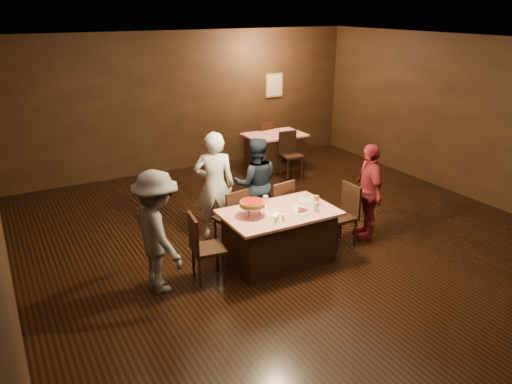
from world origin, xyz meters
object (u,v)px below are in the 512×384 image
(diner_red_shirt, at_px, (368,191))
(glass_back, at_px, (266,200))
(main_table, at_px, (279,236))
(pizza_stand, at_px, (253,203))
(glass_front_right, at_px, (316,207))
(chair_back_far, at_px, (262,141))
(chair_back_near, at_px, (291,154))
(chair_far_left, at_px, (231,217))
(diner_grey_knit, at_px, (158,232))
(glass_amber, at_px, (316,200))
(chair_end_right, at_px, (340,216))
(chair_far_right, at_px, (276,208))
(plate_empty, at_px, (306,200))
(chair_end_left, at_px, (208,247))
(diner_navy_hoodie, at_px, (256,184))
(diner_white_jacket, at_px, (215,186))
(back_table, at_px, (275,151))

(diner_red_shirt, distance_m, glass_back, 1.72)
(main_table, bearing_deg, pizza_stand, 172.87)
(glass_front_right, bearing_deg, chair_back_far, 69.22)
(chair_back_near, relative_size, glass_back, 6.79)
(chair_far_left, bearing_deg, chair_back_far, -135.37)
(diner_grey_knit, distance_m, glass_amber, 2.35)
(chair_end_right, xyz_separation_m, diner_grey_knit, (-2.85, 0.08, 0.34))
(chair_far_right, relative_size, glass_front_right, 6.79)
(main_table, xyz_separation_m, plate_empty, (0.55, 0.15, 0.39))
(chair_far_right, xyz_separation_m, chair_back_near, (1.83, 2.40, 0.00))
(chair_end_left, height_order, pizza_stand, pizza_stand)
(chair_far_left, relative_size, glass_back, 6.79)
(main_table, bearing_deg, diner_navy_hoodie, 77.05)
(diner_navy_hoodie, bearing_deg, diner_white_jacket, 20.48)
(chair_end_left, bearing_deg, chair_end_right, -81.94)
(chair_back_near, height_order, chair_back_far, same)
(chair_end_right, xyz_separation_m, glass_front_right, (-0.65, -0.25, 0.37))
(main_table, xyz_separation_m, glass_front_right, (0.45, -0.25, 0.46))
(chair_end_right, bearing_deg, diner_grey_knit, -92.93)
(main_table, height_order, pizza_stand, pizza_stand)
(chair_far_left, xyz_separation_m, pizza_stand, (0.00, -0.70, 0.48))
(diner_white_jacket, distance_m, pizza_stand, 1.13)
(chair_far_right, distance_m, chair_back_far, 4.13)
(diner_navy_hoodie, xyz_separation_m, pizza_stand, (-0.67, -1.13, 0.18))
(plate_empty, distance_m, glass_amber, 0.22)
(chair_far_left, distance_m, pizza_stand, 0.85)
(diner_red_shirt, xyz_separation_m, glass_front_right, (-1.20, -0.28, 0.08))
(diner_white_jacket, distance_m, glass_back, 0.97)
(diner_navy_hoodie, xyz_separation_m, plate_empty, (0.28, -1.03, 0.01))
(chair_back_far, height_order, glass_amber, chair_back_far)
(chair_far_left, height_order, diner_navy_hoodie, diner_navy_hoodie)
(diner_navy_hoodie, height_order, glass_amber, diner_navy_hoodie)
(diner_red_shirt, xyz_separation_m, plate_empty, (-1.10, 0.12, 0.01))
(chair_end_right, distance_m, glass_amber, 0.62)
(back_table, bearing_deg, plate_empty, -114.46)
(chair_end_right, xyz_separation_m, diner_red_shirt, (0.55, 0.03, 0.29))
(chair_back_far, bearing_deg, chair_far_left, 43.70)
(chair_back_near, bearing_deg, chair_far_right, -123.02)
(plate_empty, relative_size, glass_amber, 1.79)
(glass_back, bearing_deg, glass_amber, -28.30)
(diner_white_jacket, bearing_deg, diner_red_shirt, 174.22)
(diner_navy_hoodie, bearing_deg, plate_empty, 125.64)
(back_table, relative_size, chair_far_right, 1.37)
(chair_far_right, distance_m, diner_red_shirt, 1.47)
(diner_navy_hoodie, distance_m, diner_grey_knit, 2.30)
(chair_far_right, height_order, diner_red_shirt, diner_red_shirt)
(chair_back_near, distance_m, plate_empty, 3.46)
(main_table, relative_size, chair_far_left, 1.68)
(diner_grey_knit, height_order, diner_red_shirt, diner_grey_knit)
(glass_amber, bearing_deg, pizza_stand, 174.29)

